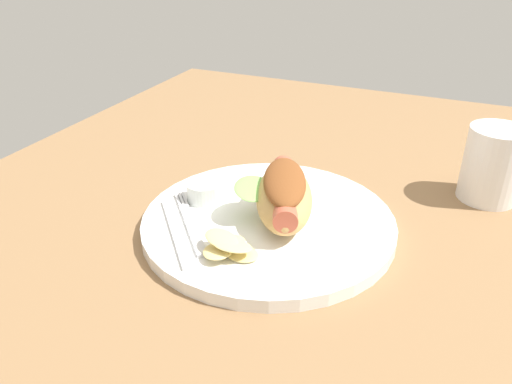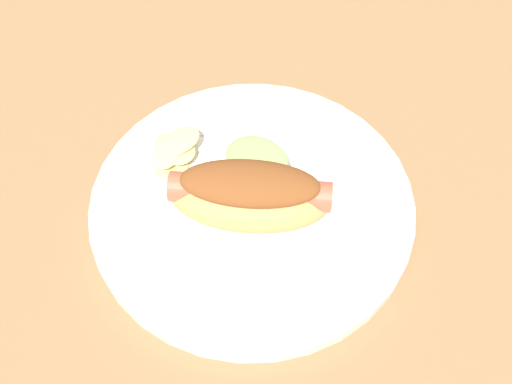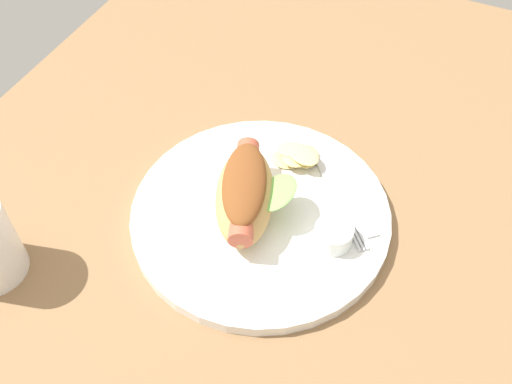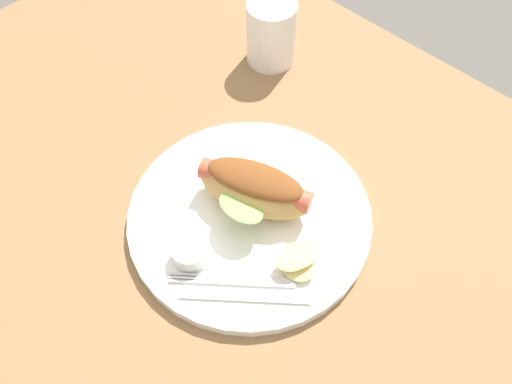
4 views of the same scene
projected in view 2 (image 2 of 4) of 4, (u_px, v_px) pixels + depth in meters
ground_plane at (280, 207)px, 57.37cm from camera, size 120.00×90.00×1.80cm
plate at (252, 203)px, 55.63cm from camera, size 30.86×30.86×1.60cm
hot_dog at (250, 194)px, 51.27cm from camera, size 15.92×11.59×6.10cm
sauce_ramekin at (299, 127)px, 58.58cm from camera, size 4.39×4.39×2.46cm
fork at (241, 123)px, 60.26cm from camera, size 11.85×10.56×0.40cm
knife at (225, 113)px, 61.10cm from camera, size 12.22×10.92×0.36cm
chips_pile at (174, 151)px, 56.83cm from camera, size 5.89×7.15×2.21cm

